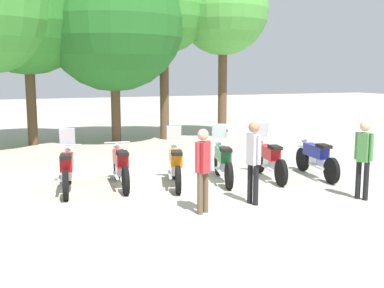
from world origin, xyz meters
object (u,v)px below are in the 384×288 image
tree_4 (223,10)px  person_1 (203,165)px  motorcycle_1 (121,165)px  person_0 (253,156)px  tree_2 (114,20)px  motorcycle_0 (67,168)px  motorcycle_5 (316,157)px  motorcycle_3 (223,161)px  person_2 (364,154)px  tree_3 (164,8)px  motorcycle_4 (269,158)px  tree_1 (26,6)px  motorcycle_2 (176,164)px

tree_4 → person_1: bearing=-117.5°
motorcycle_1 → person_0: (2.15, -2.50, 0.49)m
person_1 → tree_2: (0.56, 9.79, 3.67)m
motorcycle_0 → tree_4: (7.09, 6.69, 4.60)m
tree_2 → motorcycle_0: bearing=-111.2°
motorcycle_5 → tree_2: (-3.40, 7.95, 4.12)m
motorcycle_3 → person_2: bearing=-126.9°
tree_4 → person_2: bearing=-98.1°
motorcycle_3 → tree_2: size_ratio=0.29×
motorcycle_5 → tree_4: tree_4 is taller
person_2 → tree_3: 11.12m
person_2 → tree_3: bearing=-108.6°
motorcycle_3 → motorcycle_5: motorcycle_3 is taller
person_0 → person_2: person_0 is taller
tree_3 → tree_4: 2.39m
motorcycle_4 → motorcycle_5: motorcycle_4 is taller
person_1 → motorcycle_1: bearing=-8.4°
person_0 → motorcycle_3: bearing=-112.7°
tree_2 → tree_3: tree_2 is taller
motorcycle_3 → person_0: (-0.32, -2.08, 0.48)m
motorcycle_1 → motorcycle_3: 2.50m
motorcycle_0 → motorcycle_5: bearing=-88.6°
motorcycle_4 → person_2: size_ratio=1.29×
motorcycle_3 → person_2: 3.34m
person_0 → tree_4: size_ratio=0.24×
person_1 → tree_2: size_ratio=0.22×
motorcycle_3 → tree_2: tree_2 is taller
tree_3 → motorcycle_0: bearing=-123.5°
tree_1 → tree_2: (3.04, -0.46, -0.39)m
motorcycle_2 → tree_1: bearing=35.4°
motorcycle_3 → tree_2: bearing=22.9°
motorcycle_5 → person_0: (-2.77, -1.65, 0.49)m
tree_4 → motorcycle_4: bearing=-106.6°
person_1 → tree_4: bearing=-55.4°
person_0 → tree_1: size_ratio=0.23×
motorcycle_3 → tree_3: tree_3 is taller
motorcycle_3 → motorcycle_4: (1.23, -0.15, 0.00)m
tree_3 → motorcycle_1: bearing=-116.1°
motorcycle_4 → motorcycle_5: bearing=-92.0°
motorcycle_3 → tree_3: bearing=7.8°
motorcycle_0 → tree_3: size_ratio=0.31×
motorcycle_1 → motorcycle_0: bearing=94.0°
motorcycle_0 → tree_1: bearing=12.0°
motorcycle_4 → person_0: size_ratio=1.28×
motorcycle_1 → motorcycle_5: (4.92, -0.85, 0.00)m
person_2 → person_0: bearing=-37.1°
motorcycle_3 → tree_4: bearing=-9.7°
motorcycle_1 → tree_1: 8.93m
motorcycle_4 → person_1: 3.49m
tree_2 → tree_3: size_ratio=1.04×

